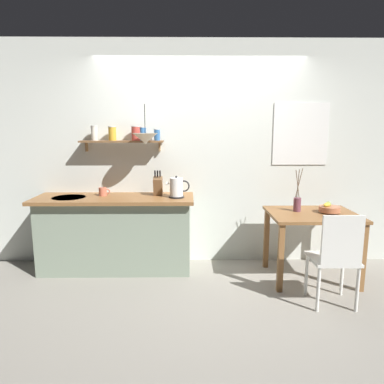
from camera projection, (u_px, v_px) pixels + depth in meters
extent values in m
plane|color=gray|center=(201.00, 279.00, 3.98)|extent=(14.00, 14.00, 0.00)
cube|color=silver|center=(216.00, 154.00, 4.39)|extent=(6.80, 0.10, 2.70)
cube|color=white|center=(301.00, 134.00, 4.30)|extent=(0.67, 0.01, 0.74)
cube|color=silver|center=(301.00, 134.00, 4.30)|extent=(0.61, 0.01, 0.68)
cube|color=gray|center=(116.00, 235.00, 4.21)|extent=(1.74, 0.52, 0.85)
cube|color=brown|center=(114.00, 199.00, 4.11)|extent=(1.83, 0.63, 0.04)
cylinder|color=#B7BABF|center=(69.00, 198.00, 4.08)|extent=(0.38, 0.38, 0.01)
cube|color=brown|center=(122.00, 141.00, 4.18)|extent=(0.98, 0.18, 0.02)
cube|color=#99754C|center=(87.00, 146.00, 4.27)|extent=(0.02, 0.06, 0.12)
cube|color=#99754C|center=(160.00, 146.00, 4.28)|extent=(0.02, 0.06, 0.12)
cylinder|color=beige|center=(94.00, 134.00, 4.16)|extent=(0.07, 0.07, 0.16)
cylinder|color=silver|center=(94.00, 126.00, 4.15)|extent=(0.08, 0.08, 0.01)
cylinder|color=gold|center=(112.00, 134.00, 4.17)|extent=(0.09, 0.09, 0.15)
cylinder|color=silver|center=(112.00, 127.00, 4.15)|extent=(0.09, 0.09, 0.01)
cylinder|color=#BC4238|center=(136.00, 134.00, 4.17)|extent=(0.11, 0.11, 0.16)
cylinder|color=silver|center=(136.00, 126.00, 4.16)|extent=(0.11, 0.11, 0.01)
cylinder|color=#3366A3|center=(143.00, 134.00, 4.17)|extent=(0.08, 0.08, 0.15)
cylinder|color=silver|center=(143.00, 127.00, 4.16)|extent=(0.08, 0.08, 0.01)
cylinder|color=#3366A3|center=(157.00, 135.00, 4.18)|extent=(0.07, 0.07, 0.13)
cylinder|color=silver|center=(157.00, 129.00, 4.16)|extent=(0.07, 0.07, 0.01)
cube|color=brown|center=(313.00, 214.00, 3.89)|extent=(0.94, 0.76, 0.03)
cube|color=brown|center=(281.00, 258.00, 3.63)|extent=(0.06, 0.06, 0.72)
cube|color=brown|center=(363.00, 258.00, 3.64)|extent=(0.06, 0.06, 0.72)
cube|color=brown|center=(266.00, 238.00, 4.28)|extent=(0.06, 0.06, 0.72)
cube|color=brown|center=(336.00, 238.00, 4.29)|extent=(0.06, 0.06, 0.72)
cube|color=white|center=(332.00, 259.00, 3.37)|extent=(0.42, 0.40, 0.03)
cube|color=white|center=(342.00, 240.00, 3.15)|extent=(0.37, 0.03, 0.46)
cylinder|color=white|center=(342.00, 275.00, 3.58)|extent=(0.03, 0.03, 0.43)
cylinder|color=white|center=(306.00, 275.00, 3.58)|extent=(0.03, 0.03, 0.43)
cylinder|color=white|center=(357.00, 289.00, 3.25)|extent=(0.03, 0.03, 0.43)
cylinder|color=white|center=(318.00, 289.00, 3.25)|extent=(0.03, 0.03, 0.43)
cylinder|color=#BC704C|center=(329.00, 212.00, 3.90)|extent=(0.10, 0.10, 0.01)
cylinder|color=#BC704C|center=(329.00, 209.00, 3.89)|extent=(0.23, 0.23, 0.06)
ellipsoid|color=yellow|center=(327.00, 205.00, 3.89)|extent=(0.13, 0.13, 0.04)
sphere|color=#8EA84C|center=(328.00, 204.00, 3.90)|extent=(0.06, 0.06, 0.06)
cylinder|color=brown|center=(297.00, 205.00, 3.96)|extent=(0.08, 0.08, 0.15)
cylinder|color=brown|center=(298.00, 184.00, 3.91)|extent=(0.06, 0.03, 0.31)
cylinder|color=brown|center=(298.00, 184.00, 3.93)|extent=(0.01, 0.03, 0.32)
cylinder|color=brown|center=(299.00, 183.00, 3.92)|extent=(0.08, 0.03, 0.33)
cylinder|color=black|center=(176.00, 197.00, 4.06)|extent=(0.17, 0.17, 0.02)
cylinder|color=white|center=(176.00, 187.00, 4.04)|extent=(0.15, 0.15, 0.21)
sphere|color=black|center=(176.00, 177.00, 4.02)|extent=(0.02, 0.02, 0.02)
cone|color=white|center=(168.00, 183.00, 4.03)|extent=(0.04, 0.04, 0.04)
torus|color=black|center=(184.00, 186.00, 4.04)|extent=(0.13, 0.02, 0.13)
cube|color=brown|center=(158.00, 186.00, 4.18)|extent=(0.10, 0.17, 0.23)
cylinder|color=black|center=(155.00, 174.00, 4.12)|extent=(0.02, 0.04, 0.08)
cylinder|color=black|center=(158.00, 174.00, 4.12)|extent=(0.02, 0.04, 0.08)
cylinder|color=black|center=(160.00, 174.00, 4.12)|extent=(0.02, 0.04, 0.08)
cylinder|color=#C6664C|center=(103.00, 192.00, 4.17)|extent=(0.09, 0.09, 0.10)
torus|color=#C6664C|center=(107.00, 191.00, 4.17)|extent=(0.07, 0.01, 0.07)
cylinder|color=black|center=(145.00, 119.00, 3.92)|extent=(0.01, 0.01, 0.32)
cone|color=beige|center=(145.00, 138.00, 3.96)|extent=(0.28, 0.28, 0.11)
sphere|color=white|center=(145.00, 142.00, 3.97)|extent=(0.04, 0.04, 0.04)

